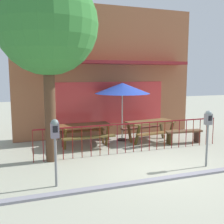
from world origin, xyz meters
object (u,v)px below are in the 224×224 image
object	(u,v)px
picnic_table_left	(85,129)
street_tree	(47,25)
picnic_table_right	(150,125)
parking_meter_far	(55,135)
patio_umbrella	(122,88)
patio_bench	(184,134)
parking_meter_near	(208,123)

from	to	relation	value
picnic_table_left	street_tree	size ratio (longest dim) A/B	0.35
picnic_table_right	parking_meter_far	distance (m)	4.92
picnic_table_right	parking_meter_far	size ratio (longest dim) A/B	1.27
patio_umbrella	parking_meter_far	world-z (taller)	patio_umbrella
picnic_table_right	parking_meter_far	xyz separation A→B (m)	(-3.89, -2.96, 0.58)
patio_bench	parking_meter_far	size ratio (longest dim) A/B	0.92
picnic_table_left	patio_bench	distance (m)	3.60
parking_meter_far	picnic_table_right	bearing A→B (deg)	37.20
picnic_table_left	patio_umbrella	world-z (taller)	patio_umbrella
street_tree	picnic_table_right	bearing A→B (deg)	15.91
patio_bench	patio_umbrella	bearing A→B (deg)	148.99
parking_meter_near	street_tree	size ratio (longest dim) A/B	0.29
parking_meter_far	street_tree	bearing A→B (deg)	86.34
patio_umbrella	patio_bench	world-z (taller)	patio_umbrella
patio_bench	picnic_table_left	bearing A→B (deg)	166.88
street_tree	patio_bench	bearing A→B (deg)	4.88
picnic_table_right	parking_meter_far	world-z (taller)	parking_meter_far
picnic_table_left	patio_bench	xyz separation A→B (m)	(3.50, -0.81, -0.26)
picnic_table_left	street_tree	distance (m)	3.68
patio_umbrella	parking_meter_far	bearing A→B (deg)	-130.56
patio_umbrella	patio_bench	size ratio (longest dim) A/B	1.54
parking_meter_far	street_tree	world-z (taller)	street_tree
picnic_table_right	patio_umbrella	world-z (taller)	patio_umbrella
parking_meter_far	picnic_table_left	bearing A→B (deg)	65.57
patio_bench	parking_meter_far	world-z (taller)	parking_meter_far
picnic_table_right	parking_meter_far	bearing A→B (deg)	-142.80
picnic_table_left	parking_meter_near	world-z (taller)	parking_meter_near
patio_umbrella	street_tree	xyz separation A→B (m)	(-2.84, -1.58, 1.85)
picnic_table_left	street_tree	xyz separation A→B (m)	(-1.29, -1.22, 3.23)
patio_bench	street_tree	xyz separation A→B (m)	(-4.79, -0.41, 3.49)
street_tree	parking_meter_near	bearing A→B (deg)	-25.82
picnic_table_right	street_tree	size ratio (longest dim) A/B	0.37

